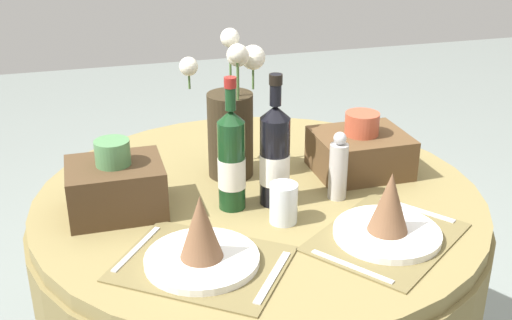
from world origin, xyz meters
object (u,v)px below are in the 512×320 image
flower_vase (231,120)px  wine_bottle_left (275,155)px  wine_bottle_centre (232,160)px  woven_basket_side_right (360,151)px  dining_table (259,239)px  pepper_mill (338,168)px  place_setting_right (388,219)px  tumbler_near_left (283,203)px  woven_basket_side_left (116,185)px  place_setting_left (202,245)px

flower_vase → wine_bottle_left: bearing=-72.7°
wine_bottle_centre → woven_basket_side_right: bearing=15.2°
dining_table → pepper_mill: size_ratio=6.56×
place_setting_right → flower_vase: bearing=120.6°
woven_basket_side_right → dining_table: bearing=-170.5°
flower_vase → woven_basket_side_right: 0.36m
wine_bottle_centre → wine_bottle_left: bearing=-3.2°
wine_bottle_centre → pepper_mill: wine_bottle_centre is taller
dining_table → tumbler_near_left: bearing=-85.2°
dining_table → wine_bottle_left: (0.02, -0.06, 0.26)m
place_setting_right → woven_basket_side_left: size_ratio=1.91×
place_setting_right → flower_vase: (-0.25, 0.42, 0.11)m
place_setting_left → wine_bottle_left: wine_bottle_left is taller
woven_basket_side_left → place_setting_right: bearing=-27.5°
woven_basket_side_right → wine_bottle_centre: bearing=-164.8°
woven_basket_side_right → place_setting_left: bearing=-146.6°
dining_table → woven_basket_side_right: 0.36m
wine_bottle_centre → pepper_mill: (0.27, -0.02, -0.04)m
place_setting_left → wine_bottle_centre: wine_bottle_centre is taller
woven_basket_side_right → flower_vase: bearing=166.2°
woven_basket_side_left → dining_table: bearing=-0.5°
dining_table → place_setting_right: size_ratio=2.71×
pepper_mill → woven_basket_side_left: 0.54m
flower_vase → place_setting_right: bearing=-59.4°
place_setting_left → tumbler_near_left: size_ratio=4.45×
tumbler_near_left → place_setting_right: bearing=-34.1°
flower_vase → tumbler_near_left: (0.05, -0.29, -0.11)m
wine_bottle_centre → place_setting_right: bearing=-38.7°
dining_table → tumbler_near_left: size_ratio=12.06×
place_setting_left → wine_bottle_centre: bearing=62.1°
pepper_mill → woven_basket_side_left: (-0.54, 0.08, -0.01)m
pepper_mill → woven_basket_side_left: size_ratio=0.79×
dining_table → place_setting_left: (-0.21, -0.28, 0.18)m
dining_table → woven_basket_side_right: bearing=9.5°
place_setting_right → tumbler_near_left: 0.24m
place_setting_right → flower_vase: 0.51m
flower_vase → tumbler_near_left: bearing=-79.9°
place_setting_left → woven_basket_side_left: (-0.15, 0.29, 0.02)m
flower_vase → pepper_mill: (0.22, -0.21, -0.07)m
tumbler_near_left → woven_basket_side_left: (-0.37, 0.16, 0.02)m
flower_vase → woven_basket_side_right: bearing=-13.8°
pepper_mill → dining_table: bearing=156.8°
dining_table → tumbler_near_left: (0.01, -0.16, 0.18)m
wine_bottle_centre → tumbler_near_left: (0.10, -0.10, -0.08)m
wine_bottle_left → woven_basket_side_left: size_ratio=1.47×
wine_bottle_left → woven_basket_side_right: (0.28, 0.11, -0.06)m
dining_table → flower_vase: bearing=106.0°
place_setting_right → tumbler_near_left: place_setting_right is taller
pepper_mill → wine_bottle_left: bearing=173.5°
wine_bottle_centre → flower_vase: bearing=76.3°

